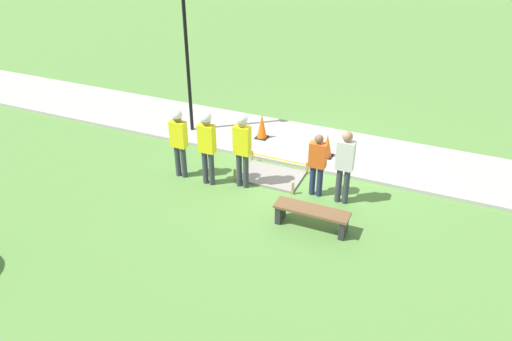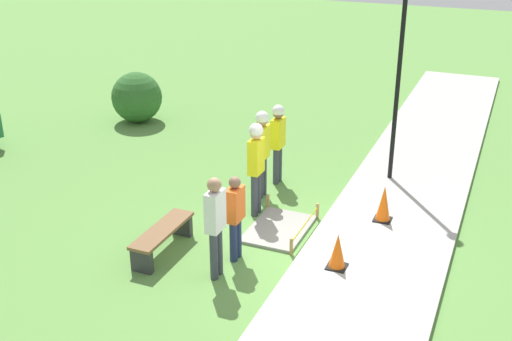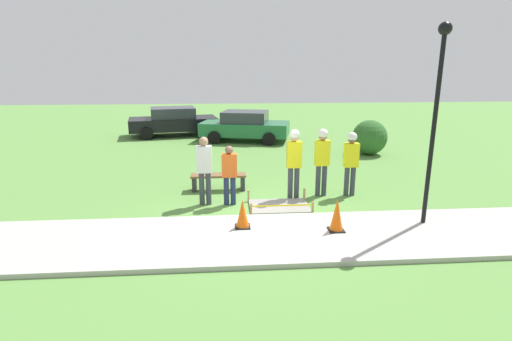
{
  "view_description": "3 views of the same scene",
  "coord_description": "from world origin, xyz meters",
  "views": [
    {
      "loc": [
        -3.39,
        10.96,
        6.59
      ],
      "look_at": [
        0.36,
        2.29,
        1.1
      ],
      "focal_mm": 35.0,
      "sensor_mm": 36.0,
      "label": 1
    },
    {
      "loc": [
        -9.76,
        -3.17,
        6.02
      ],
      "look_at": [
        1.02,
        1.36,
        1.01
      ],
      "focal_mm": 45.0,
      "sensor_mm": 36.0,
      "label": 2
    },
    {
      "loc": [
        -0.75,
        -9.13,
        3.64
      ],
      "look_at": [
        0.1,
        1.84,
        0.72
      ],
      "focal_mm": 28.0,
      "sensor_mm": 36.0,
      "label": 3
    }
  ],
  "objects": [
    {
      "name": "ground_plane",
      "position": [
        0.0,
        0.0,
        0.0
      ],
      "size": [
        60.0,
        60.0,
        0.0
      ],
      "primitive_type": "plane",
      "color": "#5B8E42"
    },
    {
      "name": "sidewalk",
      "position": [
        0.0,
        -1.27,
        0.05
      ],
      "size": [
        28.0,
        2.55,
        0.1
      ],
      "color": "#ADAAA3",
      "rests_on": "ground_plane"
    },
    {
      "name": "wet_concrete_patch",
      "position": [
        0.62,
        0.71,
        0.03
      ],
      "size": [
        1.6,
        1.13,
        0.33
      ],
      "color": "gray",
      "rests_on": "ground_plane"
    },
    {
      "name": "traffic_cone_near_patch",
      "position": [
        -0.4,
        -0.76,
        0.42
      ],
      "size": [
        0.34,
        0.34,
        0.65
      ],
      "color": "black",
      "rests_on": "sidewalk"
    },
    {
      "name": "traffic_cone_far_patch",
      "position": [
        1.65,
        -1.11,
        0.47
      ],
      "size": [
        0.34,
        0.34,
        0.74
      ],
      "color": "black",
      "rests_on": "sidewalk"
    },
    {
      "name": "park_bench",
      "position": [
        -0.98,
        2.36,
        0.34
      ],
      "size": [
        1.64,
        0.44,
        0.49
      ],
      "color": "#2D2D33",
      "rests_on": "ground_plane"
    },
    {
      "name": "worker_supervisor",
      "position": [
        1.11,
        1.39,
        1.2
      ],
      "size": [
        0.4,
        0.28,
        1.97
      ],
      "color": "#383D47",
      "rests_on": "ground_plane"
    },
    {
      "name": "worker_assistant",
      "position": [
        1.95,
        1.61,
        1.18
      ],
      "size": [
        0.4,
        0.28,
        1.94
      ],
      "color": "#383D47",
      "rests_on": "ground_plane"
    },
    {
      "name": "worker_trainee",
      "position": [
        2.77,
        1.56,
        1.11
      ],
      "size": [
        0.4,
        0.27,
        1.84
      ],
      "color": "#383D47",
      "rests_on": "ground_plane"
    },
    {
      "name": "bystander_in_orange_shirt",
      "position": [
        -0.66,
        1.04,
        0.9
      ],
      "size": [
        0.4,
        0.22,
        1.61
      ],
      "color": "navy",
      "rests_on": "ground_plane"
    },
    {
      "name": "bystander_in_gray_shirt",
      "position": [
        -1.32,
        1.11,
        1.06
      ],
      "size": [
        0.4,
        0.24,
        1.85
      ],
      "color": "#383D47",
      "rests_on": "ground_plane"
    },
    {
      "name": "lamppost_near",
      "position": [
        3.8,
        -0.8,
        2.94
      ],
      "size": [
        0.28,
        0.28,
        4.4
      ],
      "color": "black",
      "rests_on": "sidewalk"
    },
    {
      "name": "parked_car_black",
      "position": [
        -3.48,
        12.13,
        0.77
      ],
      "size": [
        4.76,
        2.77,
        1.48
      ],
      "rotation": [
        0.0,
        0.0,
        0.18
      ],
      "color": "black",
      "rests_on": "ground_plane"
    },
    {
      "name": "parked_car_green",
      "position": [
        0.22,
        10.28,
        0.75
      ],
      "size": [
        4.56,
        2.87,
        1.46
      ],
      "rotation": [
        0.0,
        0.0,
        -0.24
      ],
      "color": "#236B3D",
      "rests_on": "ground_plane"
    },
    {
      "name": "shrub_rounded_near",
      "position": [
        5.23,
        6.83,
        0.72
      ],
      "size": [
        1.44,
        1.44,
        1.44
      ],
      "color": "#2D6028",
      "rests_on": "ground_plane"
    }
  ]
}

